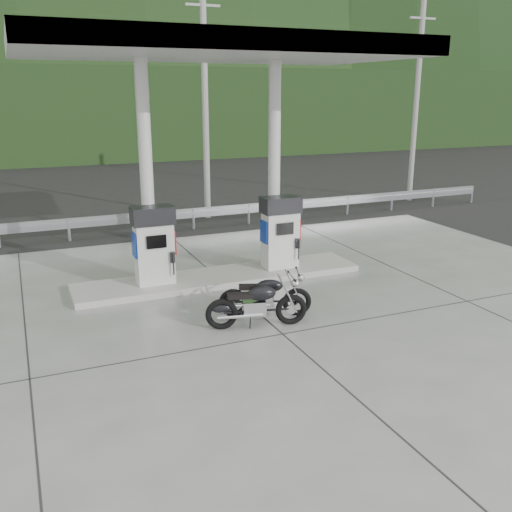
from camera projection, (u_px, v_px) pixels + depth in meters
name	position (u px, v px, depth m)	size (l,w,h in m)	color
ground	(262.00, 317.00, 11.72)	(160.00, 160.00, 0.00)	black
forecourt_apron	(262.00, 316.00, 11.71)	(18.00, 14.00, 0.02)	slate
pump_island	(221.00, 277.00, 13.90)	(7.00, 1.40, 0.15)	#9B9890
gas_pump_left	(154.00, 245.00, 13.03)	(0.95, 0.55, 1.80)	silver
gas_pump_right	(280.00, 232.00, 14.23)	(0.95, 0.55, 1.80)	silver
canopy_column_left	(146.00, 173.00, 12.93)	(0.30, 0.30, 5.00)	silver
canopy_column_right	(274.00, 166.00, 14.14)	(0.30, 0.30, 5.00)	silver
canopy_roof	(216.00, 48.00, 12.43)	(8.50, 5.00, 0.40)	silver
guardrail	(164.00, 211.00, 18.59)	(26.00, 0.16, 1.42)	#929399
road	(142.00, 212.00, 21.88)	(60.00, 7.00, 0.01)	black
utility_pole_b	(205.00, 105.00, 19.75)	(0.22, 0.22, 8.00)	gray
utility_pole_c	(416.00, 103.00, 23.14)	(0.22, 0.22, 8.00)	gray
tree_band	(79.00, 114.00, 37.39)	(80.00, 6.00, 6.00)	black
forested_hills	(50.00, 132.00, 64.74)	(100.00, 40.00, 140.00)	black
motorcycle_left	(265.00, 296.00, 11.61)	(1.77, 0.56, 0.84)	black
motorcycle_right	(257.00, 305.00, 11.07)	(1.87, 0.59, 0.89)	black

